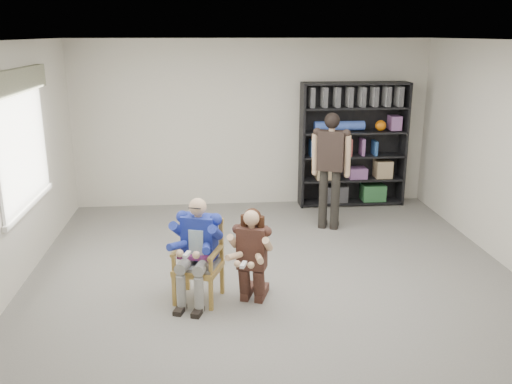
{
  "coord_description": "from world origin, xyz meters",
  "views": [
    {
      "loc": [
        -0.76,
        -5.58,
        2.88
      ],
      "look_at": [
        -0.2,
        0.6,
        1.05
      ],
      "focal_mm": 38.0,
      "sensor_mm": 36.0,
      "label": 1
    }
  ],
  "objects_px": {
    "standing_man": "(330,172)",
    "bookshelf": "(353,145)",
    "seated_man": "(198,250)",
    "armchair": "(198,262)",
    "kneeling_woman": "(251,257)"
  },
  "relations": [
    {
      "from": "kneeling_woman",
      "to": "standing_man",
      "type": "xyz_separation_m",
      "value": [
        1.37,
        2.27,
        0.34
      ]
    },
    {
      "from": "kneeling_woman",
      "to": "bookshelf",
      "type": "distance_m",
      "value": 4.03
    },
    {
      "from": "seated_man",
      "to": "kneeling_woman",
      "type": "xyz_separation_m",
      "value": [
        0.58,
        -0.12,
        -0.05
      ]
    },
    {
      "from": "bookshelf",
      "to": "seated_man",
      "type": "bearing_deg",
      "value": -128.0
    },
    {
      "from": "bookshelf",
      "to": "standing_man",
      "type": "distance_m",
      "value": 1.36
    },
    {
      "from": "seated_man",
      "to": "kneeling_woman",
      "type": "bearing_deg",
      "value": 7.3
    },
    {
      "from": "standing_man",
      "to": "bookshelf",
      "type": "bearing_deg",
      "value": 82.95
    },
    {
      "from": "bookshelf",
      "to": "standing_man",
      "type": "relative_size",
      "value": 1.19
    },
    {
      "from": "armchair",
      "to": "bookshelf",
      "type": "bearing_deg",
      "value": 70.99
    },
    {
      "from": "standing_man",
      "to": "kneeling_woman",
      "type": "bearing_deg",
      "value": -99.14
    },
    {
      "from": "armchair",
      "to": "standing_man",
      "type": "relative_size",
      "value": 0.52
    },
    {
      "from": "armchair",
      "to": "seated_man",
      "type": "height_order",
      "value": "seated_man"
    },
    {
      "from": "armchair",
      "to": "seated_man",
      "type": "xyz_separation_m",
      "value": [
        0.0,
        0.0,
        0.14
      ]
    },
    {
      "from": "armchair",
      "to": "standing_man",
      "type": "xyz_separation_m",
      "value": [
        1.95,
        2.15,
        0.43
      ]
    },
    {
      "from": "seated_man",
      "to": "standing_man",
      "type": "distance_m",
      "value": 2.92
    }
  ]
}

